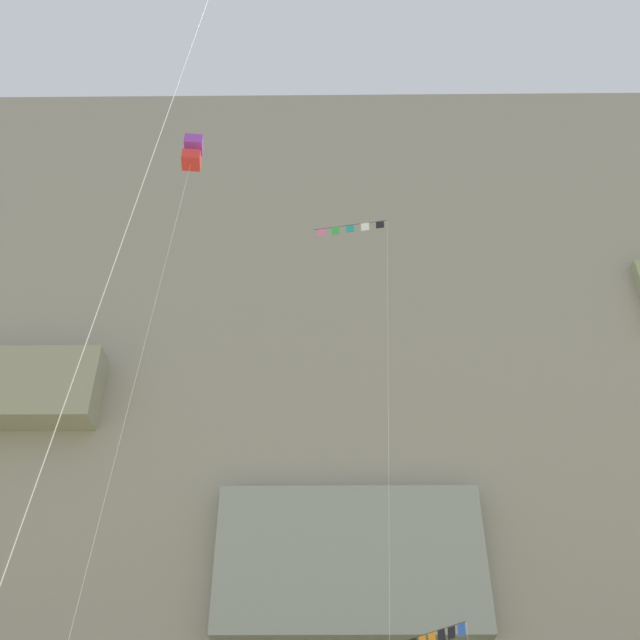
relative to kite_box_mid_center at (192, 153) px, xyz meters
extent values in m
cube|color=gray|center=(8.82, 37.49, 0.54)|extent=(180.00, 29.56, 69.79)
cube|color=gray|center=(-17.27, 22.27, -1.87)|extent=(14.34, 4.27, 6.09)
cube|color=gray|center=(8.82, 22.86, -14.95)|extent=(17.92, 3.25, 9.84)
cylinder|color=black|center=(11.20, 2.55, -24.25)|extent=(2.18, 3.18, 0.02)
cube|color=blue|center=(12.12, 1.20, -24.48)|extent=(0.24, 0.33, 0.43)
cube|color=black|center=(11.82, 1.65, -24.48)|extent=(0.27, 0.35, 0.43)
cube|color=black|center=(11.51, 2.10, -24.48)|extent=(0.24, 0.34, 0.43)
cube|color=orange|center=(11.20, 2.55, -24.48)|extent=(0.24, 0.34, 0.43)
cube|color=purple|center=(0.00, 0.01, 0.71)|extent=(1.08, 1.08, 0.68)
cube|color=red|center=(0.00, 0.01, -0.54)|extent=(1.08, 1.08, 0.68)
cylinder|color=black|center=(0.44, 0.01, 0.08)|extent=(0.03, 0.03, 1.84)
cylinder|color=black|center=(-0.44, 0.01, 0.08)|extent=(0.03, 0.03, 1.84)
cylinder|color=silver|center=(-0.54, -1.87, -17.56)|extent=(1.11, 3.77, 33.35)
cylinder|color=black|center=(8.69, 3.97, -1.66)|extent=(4.23, 0.79, 0.03)
cube|color=black|center=(10.38, 3.67, -1.95)|extent=(0.47, 0.15, 0.52)
cube|color=white|center=(9.53, 3.82, -1.95)|extent=(0.47, 0.16, 0.52)
cube|color=teal|center=(8.69, 3.97, -1.95)|extent=(0.46, 0.13, 0.52)
cube|color=green|center=(7.85, 4.12, -1.95)|extent=(0.47, 0.14, 0.52)
cube|color=pink|center=(7.00, 4.28, -1.95)|extent=(0.47, 0.15, 0.52)
cylinder|color=silver|center=(9.91, 2.39, -17.95)|extent=(1.79, 2.42, 32.57)
camera|label=1|loc=(7.21, -27.21, -31.43)|focal=41.76mm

